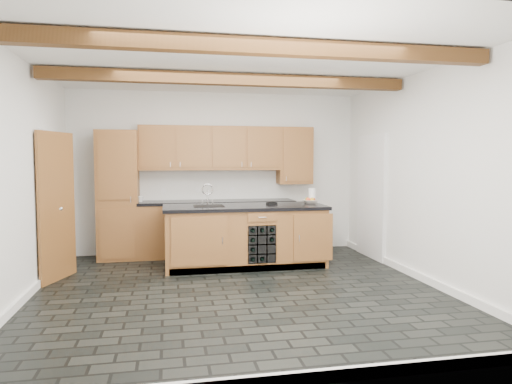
# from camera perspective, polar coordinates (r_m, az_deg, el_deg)

# --- Properties ---
(ground) EXTENTS (5.00, 5.00, 0.00)m
(ground) POSITION_cam_1_polar(r_m,az_deg,el_deg) (5.84, -2.21, -12.11)
(ground) COLOR black
(ground) RESTS_ON ground
(room_shell) EXTENTS (5.01, 5.00, 5.00)m
(room_shell) POSITION_cam_1_polar(r_m,az_deg,el_deg) (6.13, -3.80, 3.11)
(room_shell) COLOR white
(room_shell) RESTS_ON ground
(back_cabinetry) EXTENTS (3.65, 0.62, 2.20)m
(back_cabinetry) POSITION_cam_1_polar(r_m,az_deg,el_deg) (7.82, -7.46, -0.73)
(back_cabinetry) COLOR #9D6032
(back_cabinetry) RESTS_ON ground
(island) EXTENTS (2.48, 0.96, 0.93)m
(island) POSITION_cam_1_polar(r_m,az_deg,el_deg) (7.02, -1.35, -5.47)
(island) COLOR #9D6032
(island) RESTS_ON ground
(faucet) EXTENTS (0.45, 0.40, 0.34)m
(faucet) POSITION_cam_1_polar(r_m,az_deg,el_deg) (6.94, -5.96, -1.45)
(faucet) COLOR black
(faucet) RESTS_ON island
(kitchen_scale) EXTENTS (0.17, 0.12, 0.05)m
(kitchen_scale) POSITION_cam_1_polar(r_m,az_deg,el_deg) (7.11, 1.98, -1.39)
(kitchen_scale) COLOR black
(kitchen_scale) RESTS_ON island
(fruit_bowl) EXTENTS (0.26, 0.26, 0.06)m
(fruit_bowl) POSITION_cam_1_polar(r_m,az_deg,el_deg) (7.33, 6.78, -1.19)
(fruit_bowl) COLOR beige
(fruit_bowl) RESTS_ON island
(fruit_cluster) EXTENTS (0.16, 0.17, 0.07)m
(fruit_cluster) POSITION_cam_1_polar(r_m,az_deg,el_deg) (7.33, 6.78, -0.94)
(fruit_cluster) COLOR red
(fruit_cluster) RESTS_ON fruit_bowl
(paper_towel) EXTENTS (0.11, 0.11, 0.24)m
(paper_towel) POSITION_cam_1_polar(r_m,az_deg,el_deg) (7.37, 7.01, -0.47)
(paper_towel) COLOR white
(paper_towel) RESTS_ON island
(mug) EXTENTS (0.13, 0.13, 0.10)m
(mug) POSITION_cam_1_polar(r_m,az_deg,el_deg) (7.76, -14.26, -0.87)
(mug) COLOR white
(mug) RESTS_ON back_cabinetry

